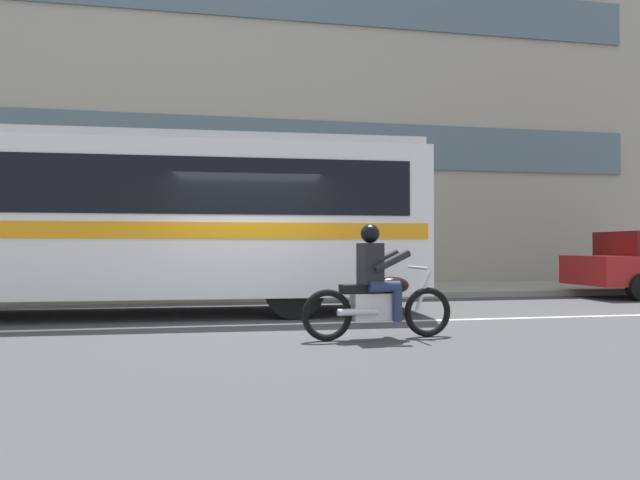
# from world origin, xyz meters

# --- Properties ---
(ground_plane) EXTENTS (60.00, 60.00, 0.00)m
(ground_plane) POSITION_xyz_m (0.00, 0.00, 0.00)
(ground_plane) COLOR #3D3D3F
(sidewalk_curb) EXTENTS (28.00, 3.80, 0.15)m
(sidewalk_curb) POSITION_xyz_m (0.00, 5.10, 0.07)
(sidewalk_curb) COLOR gray
(sidewalk_curb) RESTS_ON ground_plane
(lane_center_stripe) EXTENTS (26.60, 0.14, 0.01)m
(lane_center_stripe) POSITION_xyz_m (0.00, -0.60, 0.00)
(lane_center_stripe) COLOR silver
(lane_center_stripe) RESTS_ON ground_plane
(office_building_facade) EXTENTS (28.00, 0.89, 12.58)m
(office_building_facade) POSITION_xyz_m (0.00, 7.39, 6.30)
(office_building_facade) COLOR gray
(office_building_facade) RESTS_ON ground_plane
(transit_bus) EXTENTS (11.20, 3.00, 3.22)m
(transit_bus) POSITION_xyz_m (-2.25, 1.19, 1.88)
(transit_bus) COLOR white
(transit_bus) RESTS_ON ground_plane
(motorcycle_with_rider) EXTENTS (2.14, 0.64, 1.56)m
(motorcycle_with_rider) POSITION_xyz_m (1.65, -2.25, 0.66)
(motorcycle_with_rider) COLOR black
(motorcycle_with_rider) RESTS_ON ground_plane
(fire_hydrant) EXTENTS (0.22, 0.30, 0.75)m
(fire_hydrant) POSITION_xyz_m (-4.04, 4.33, 0.52)
(fire_hydrant) COLOR red
(fire_hydrant) RESTS_ON sidewalk_curb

